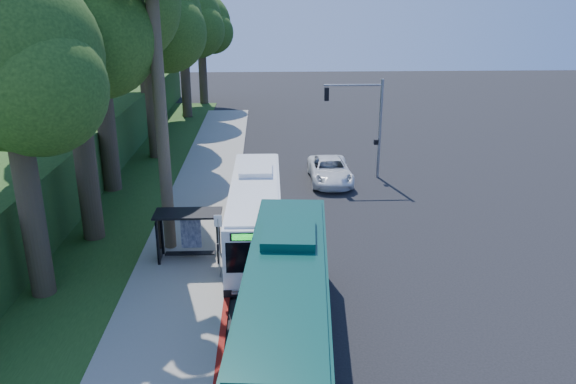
{
  "coord_description": "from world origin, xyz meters",
  "views": [
    {
      "loc": [
        -3.3,
        -28.13,
        12.3
      ],
      "look_at": [
        -2.03,
        1.0,
        2.11
      ],
      "focal_mm": 35.0,
      "sensor_mm": 36.0,
      "label": 1
    }
  ],
  "objects_px": {
    "bus_shelter": "(184,226)",
    "pickup": "(330,170)",
    "white_bus": "(256,211)",
    "teal_bus": "(287,305)"
  },
  "relations": [
    {
      "from": "bus_shelter",
      "to": "teal_bus",
      "type": "relative_size",
      "value": 0.23
    },
    {
      "from": "teal_bus",
      "to": "pickup",
      "type": "xyz_separation_m",
      "value": [
        3.84,
        19.84,
        -1.12
      ]
    },
    {
      "from": "bus_shelter",
      "to": "teal_bus",
      "type": "height_order",
      "value": "teal_bus"
    },
    {
      "from": "bus_shelter",
      "to": "white_bus",
      "type": "relative_size",
      "value": 0.27
    },
    {
      "from": "bus_shelter",
      "to": "pickup",
      "type": "height_order",
      "value": "bus_shelter"
    },
    {
      "from": "teal_bus",
      "to": "pickup",
      "type": "relative_size",
      "value": 2.27
    },
    {
      "from": "white_bus",
      "to": "pickup",
      "type": "xyz_separation_m",
      "value": [
        5.05,
        9.93,
        -0.91
      ]
    },
    {
      "from": "pickup",
      "to": "white_bus",
      "type": "bearing_deg",
      "value": -117.44
    },
    {
      "from": "white_bus",
      "to": "teal_bus",
      "type": "relative_size",
      "value": 0.88
    },
    {
      "from": "bus_shelter",
      "to": "pickup",
      "type": "distance_m",
      "value": 14.72
    }
  ]
}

